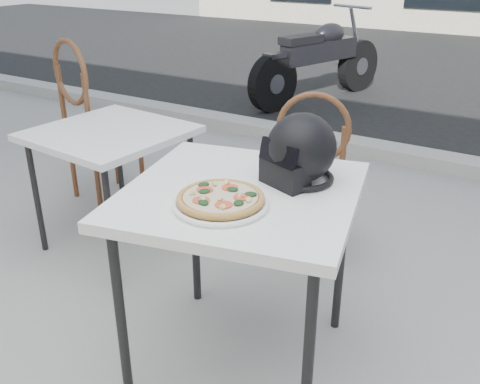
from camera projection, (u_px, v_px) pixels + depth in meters
The scene contains 9 objects.
curb at pixel (427, 159), 4.46m from camera, with size 30.00×0.25×0.12m, color #A5A19A.
cafe_table_main at pixel (241, 207), 2.07m from camera, with size 1.04×1.04×0.83m.
plate at pixel (221, 204), 1.89m from camera, with size 0.40×0.40×0.02m.
pizza at pixel (221, 198), 1.88m from camera, with size 0.37×0.37×0.04m.
helmet at pixel (300, 152), 2.06m from camera, with size 0.34×0.35×0.27m.
cafe_chair_main at pixel (312, 170), 2.90m from camera, with size 0.50×0.50×1.02m.
cafe_table_side at pixel (110, 141), 3.03m from camera, with size 0.84×0.84×0.73m.
cafe_chair_side at pixel (90, 114), 3.62m from camera, with size 0.54×0.54×1.16m.
motorcycle at pixel (319, 61), 6.25m from camera, with size 0.82×2.06×1.06m.
Camera 1 is at (0.84, -1.38, 1.66)m, focal length 40.00 mm.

